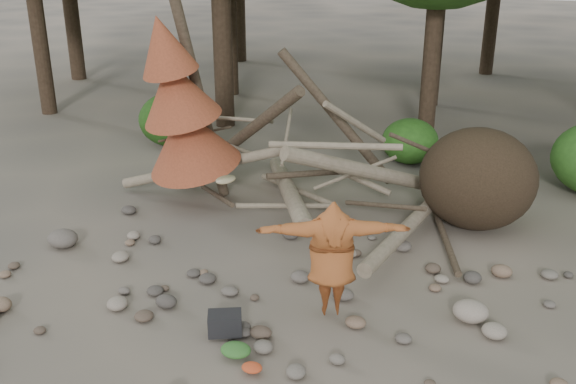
% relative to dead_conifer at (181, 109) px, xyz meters
% --- Properties ---
extents(ground, '(120.00, 120.00, 0.00)m').
position_rel_dead_conifer_xyz_m(ground, '(3.12, -3.37, -2.11)').
color(ground, '#514C44').
rests_on(ground, ground).
extents(deadfall_pile, '(8.55, 5.24, 3.30)m').
position_rel_dead_conifer_xyz_m(deadfall_pile, '(5.13, 0.87, -1.16)').
color(deadfall_pile, '#332619').
rests_on(deadfall_pile, ground).
extents(dead_conifer, '(2.06, 2.16, 4.35)m').
position_rel_dead_conifer_xyz_m(dead_conifer, '(0.00, 0.00, 0.00)').
color(dead_conifer, '#4C3F30').
rests_on(dead_conifer, ground).
extents(bush_left, '(1.80, 1.80, 1.44)m').
position_rel_dead_conifer_xyz_m(bush_left, '(-2.38, 3.83, -1.39)').
color(bush_left, '#224E14').
rests_on(bush_left, ground).
extents(bush_mid, '(1.40, 1.40, 1.12)m').
position_rel_dead_conifer_xyz_m(bush_mid, '(3.92, 4.43, -1.55)').
color(bush_mid, '#2D631C').
rests_on(bush_mid, ground).
extents(frisbee_thrower, '(2.88, 1.31, 1.95)m').
position_rel_dead_conifer_xyz_m(frisbee_thrower, '(3.95, -3.06, -1.15)').
color(frisbee_thrower, '#994D22').
rests_on(frisbee_thrower, ground).
extents(backpack, '(0.55, 0.47, 0.31)m').
position_rel_dead_conifer_xyz_m(backpack, '(2.70, -4.06, -1.96)').
color(backpack, black).
rests_on(backpack, ground).
extents(cloth_green, '(0.42, 0.35, 0.16)m').
position_rel_dead_conifer_xyz_m(cloth_green, '(3.04, -4.48, -2.03)').
color(cloth_green, '#316528').
rests_on(cloth_green, ground).
extents(cloth_orange, '(0.27, 0.22, 0.10)m').
position_rel_dead_conifer_xyz_m(cloth_orange, '(3.37, -4.72, -2.06)').
color(cloth_orange, '#BD4220').
rests_on(cloth_orange, ground).
extents(boulder_mid_right, '(0.52, 0.47, 0.31)m').
position_rel_dead_conifer_xyz_m(boulder_mid_right, '(5.92, -2.52, -1.96)').
color(boulder_mid_right, gray).
rests_on(boulder_mid_right, ground).
extents(boulder_mid_left, '(0.55, 0.50, 0.33)m').
position_rel_dead_conifer_xyz_m(boulder_mid_left, '(-1.27, -2.42, -1.95)').
color(boulder_mid_left, '#605850').
rests_on(boulder_mid_left, ground).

